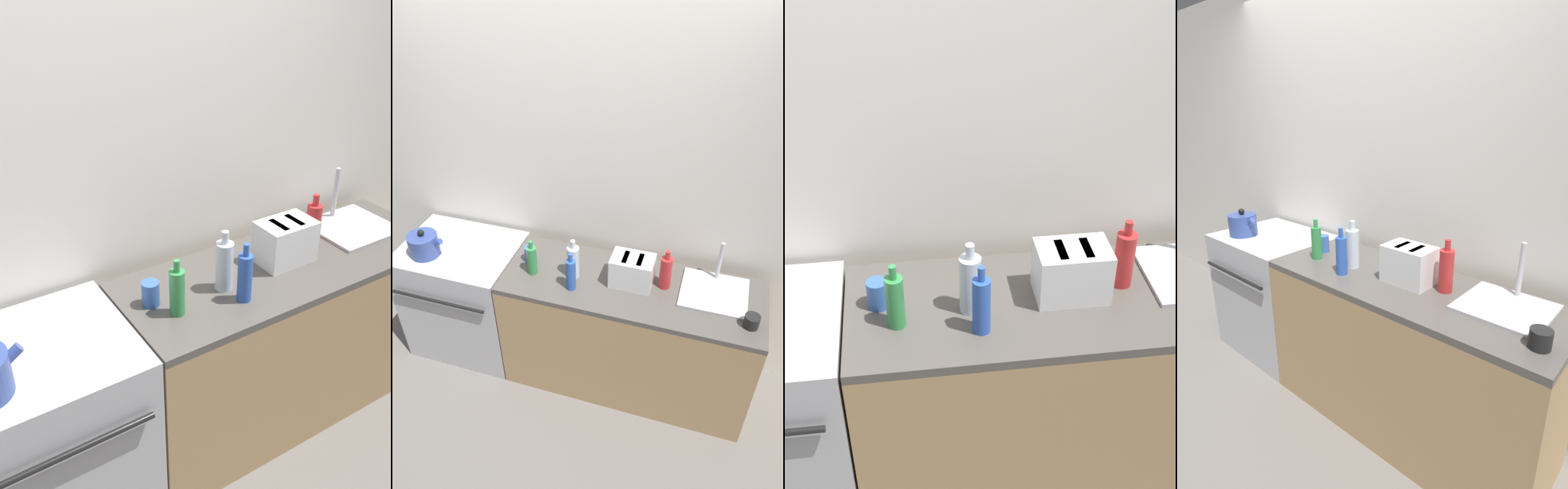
# 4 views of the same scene
# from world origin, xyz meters

# --- Properties ---
(ground_plane) EXTENTS (12.00, 12.00, 0.00)m
(ground_plane) POSITION_xyz_m (0.00, 0.00, 0.00)
(ground_plane) COLOR slate
(wall_back) EXTENTS (8.00, 0.05, 2.60)m
(wall_back) POSITION_xyz_m (0.00, 0.68, 1.30)
(wall_back) COLOR silver
(wall_back) RESTS_ON ground_plane
(stove) EXTENTS (0.78, 0.66, 0.89)m
(stove) POSITION_xyz_m (-0.64, 0.31, 0.46)
(stove) COLOR #B7B7BC
(stove) RESTS_ON ground_plane
(counter_block) EXTENTS (1.62, 0.59, 0.89)m
(counter_block) POSITION_xyz_m (0.58, 0.29, 0.44)
(counter_block) COLOR tan
(counter_block) RESTS_ON ground_plane
(kettle) EXTENTS (0.25, 0.20, 0.19)m
(kettle) POSITION_xyz_m (-0.81, 0.19, 0.97)
(kettle) COLOR #33478C
(kettle) RESTS_ON stove
(toaster) EXTENTS (0.26, 0.17, 0.20)m
(toaster) POSITION_xyz_m (0.57, 0.31, 0.99)
(toaster) COLOR white
(toaster) RESTS_ON counter_block
(sink_tray) EXTENTS (0.40, 0.36, 0.28)m
(sink_tray) POSITION_xyz_m (1.07, 0.38, 0.90)
(sink_tray) COLOR #B7B7BC
(sink_tray) RESTS_ON counter_block
(bottle_blue) EXTENTS (0.06, 0.06, 0.26)m
(bottle_blue) POSITION_xyz_m (0.23, 0.16, 1.00)
(bottle_blue) COLOR #2D56B7
(bottle_blue) RESTS_ON counter_block
(bottle_clear) EXTENTS (0.07, 0.07, 0.27)m
(bottle_clear) POSITION_xyz_m (0.20, 0.27, 1.00)
(bottle_clear) COLOR silver
(bottle_clear) RESTS_ON counter_block
(bottle_red) EXTENTS (0.07, 0.07, 0.27)m
(bottle_red) POSITION_xyz_m (0.77, 0.35, 1.00)
(bottle_red) COLOR #B72828
(bottle_red) RESTS_ON counter_block
(bottle_green) EXTENTS (0.06, 0.06, 0.25)m
(bottle_green) POSITION_xyz_m (-0.05, 0.22, 0.99)
(bottle_green) COLOR #338C47
(bottle_green) RESTS_ON counter_block
(cup_blue) EXTENTS (0.07, 0.07, 0.11)m
(cup_blue) POSITION_xyz_m (-0.11, 0.33, 0.94)
(cup_blue) COLOR #3860B2
(cup_blue) RESTS_ON counter_block
(cup_black) EXTENTS (0.09, 0.09, 0.08)m
(cup_black) POSITION_xyz_m (1.29, 0.16, 0.93)
(cup_black) COLOR black
(cup_black) RESTS_ON counter_block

